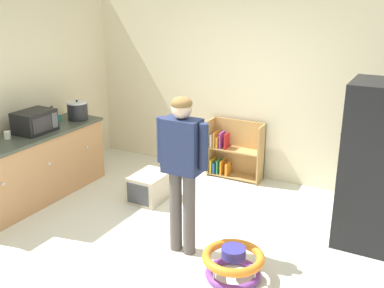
{
  "coord_description": "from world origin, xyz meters",
  "views": [
    {
      "loc": [
        2.23,
        -3.68,
        2.65
      ],
      "look_at": [
        0.05,
        0.39,
        1.07
      ],
      "focal_mm": 42.7,
      "sensor_mm": 36.0,
      "label": 1
    }
  ],
  "objects": [
    {
      "name": "kitchen_counter",
      "position": [
        -2.2,
        0.19,
        0.45
      ],
      "size": [
        0.65,
        2.18,
        0.9
      ],
      "color": "tan",
      "rests_on": "ground"
    },
    {
      "name": "microwave",
      "position": [
        -2.19,
        0.31,
        1.04
      ],
      "size": [
        0.37,
        0.48,
        0.28
      ],
      "color": "black",
      "rests_on": "kitchen_counter"
    },
    {
      "name": "clear_bottle",
      "position": [
        -2.27,
        0.7,
        1.0
      ],
      "size": [
        0.07,
        0.07,
        0.25
      ],
      "color": "silver",
      "rests_on": "kitchen_counter"
    },
    {
      "name": "standing_person",
      "position": [
        0.14,
        0.02,
        1.01
      ],
      "size": [
        0.57,
        0.22,
        1.68
      ],
      "color": "#58514F",
      "rests_on": "ground"
    },
    {
      "name": "baby_walker",
      "position": [
        0.8,
        -0.17,
        0.16
      ],
      "size": [
        0.6,
        0.6,
        0.32
      ],
      "color": "purple",
      "rests_on": "ground"
    },
    {
      "name": "left_side_wall",
      "position": [
        -2.63,
        0.8,
        1.35
      ],
      "size": [
        0.06,
        2.99,
        2.7
      ],
      "primitive_type": "cube",
      "color": "beige",
      "rests_on": "ground"
    },
    {
      "name": "back_wall",
      "position": [
        0.0,
        2.33,
        1.35
      ],
      "size": [
        5.2,
        0.06,
        2.7
      ],
      "primitive_type": "cube",
      "color": "beige",
      "rests_on": "ground"
    },
    {
      "name": "white_cup",
      "position": [
        -2.29,
        -0.05,
        0.95
      ],
      "size": [
        0.08,
        0.08,
        0.09
      ],
      "primitive_type": "cylinder",
      "color": "white",
      "rests_on": "kitchen_counter"
    },
    {
      "name": "pet_carrier",
      "position": [
        -0.86,
        0.9,
        0.18
      ],
      "size": [
        0.42,
        0.55,
        0.36
      ],
      "color": "beige",
      "rests_on": "ground"
    },
    {
      "name": "crock_pot",
      "position": [
        -2.12,
        1.03,
        1.03
      ],
      "size": [
        0.29,
        0.29,
        0.28
      ],
      "color": "black",
      "rests_on": "kitchen_counter"
    },
    {
      "name": "teal_cup",
      "position": [
        -2.29,
        0.81,
        0.95
      ],
      "size": [
        0.08,
        0.08,
        0.09
      ],
      "primitive_type": "cylinder",
      "color": "teal",
      "rests_on": "kitchen_counter"
    },
    {
      "name": "bookshelf",
      "position": [
        -0.22,
        2.15,
        0.37
      ],
      "size": [
        0.8,
        0.28,
        0.85
      ],
      "color": "tan",
      "rests_on": "ground"
    },
    {
      "name": "ground_plane",
      "position": [
        0.0,
        0.0,
        0.0
      ],
      "size": [
        12.0,
        12.0,
        0.0
      ],
      "primitive_type": "plane",
      "color": "silver",
      "rests_on": "ground"
    },
    {
      "name": "refrigerator",
      "position": [
        1.85,
        1.14,
        0.89
      ],
      "size": [
        0.73,
        0.68,
        1.78
      ],
      "color": "black",
      "rests_on": "ground"
    }
  ]
}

